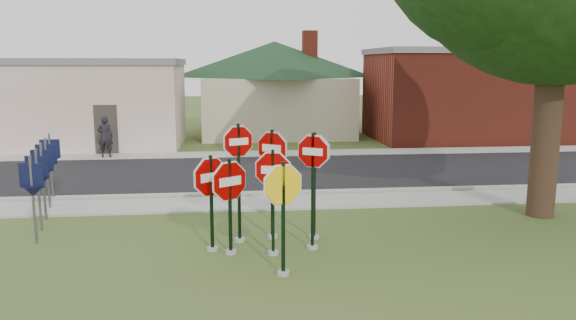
{
  "coord_description": "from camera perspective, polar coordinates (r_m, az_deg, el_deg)",
  "views": [
    {
      "loc": [
        -0.67,
        -10.11,
        3.98
      ],
      "look_at": [
        0.63,
        2.0,
        1.88
      ],
      "focal_mm": 35.0,
      "sensor_mm": 36.0,
      "label": 1
    }
  ],
  "objects": [
    {
      "name": "ground",
      "position": [
        10.89,
        -2.2,
        -11.66
      ],
      "size": [
        120.0,
        120.0,
        0.0
      ],
      "primitive_type": "plane",
      "color": "#364F1D",
      "rests_on": "ground"
    },
    {
      "name": "sidewalk_near",
      "position": [
        16.12,
        -3.54,
        -4.41
      ],
      "size": [
        60.0,
        1.6,
        0.06
      ],
      "primitive_type": "cube",
      "color": "#999991",
      "rests_on": "ground"
    },
    {
      "name": "road",
      "position": [
        20.51,
        -4.12,
        -1.36
      ],
      "size": [
        60.0,
        7.0,
        0.04
      ],
      "primitive_type": "cube",
      "color": "black",
      "rests_on": "ground"
    },
    {
      "name": "sidewalk_far",
      "position": [
        24.74,
        -4.47,
        0.58
      ],
      "size": [
        60.0,
        1.6,
        0.06
      ],
      "primitive_type": "cube",
      "color": "#999991",
      "rests_on": "ground"
    },
    {
      "name": "curb",
      "position": [
        17.08,
        -3.7,
        -3.46
      ],
      "size": [
        60.0,
        0.2,
        0.14
      ],
      "primitive_type": "cube",
      "color": "#999991",
      "rests_on": "ground"
    },
    {
      "name": "stop_sign_center",
      "position": [
        11.61,
        -1.54,
        -2.93
      ],
      "size": [
        1.02,
        0.24,
        2.34
      ],
      "color": "#98968D",
      "rests_on": "ground"
    },
    {
      "name": "stop_sign_yellow",
      "position": [
        10.49,
        -0.49,
        -4.5
      ],
      "size": [
        1.03,
        0.38,
        2.3
      ],
      "color": "#98968D",
      "rests_on": "ground"
    },
    {
      "name": "stop_sign_left",
      "position": [
        11.75,
        -5.93,
        -3.49
      ],
      "size": [
        0.98,
        0.67,
        2.15
      ],
      "color": "#98968D",
      "rests_on": "ground"
    },
    {
      "name": "stop_sign_right",
      "position": [
        11.94,
        2.54,
        -1.63
      ],
      "size": [
        0.85,
        0.5,
        2.63
      ],
      "color": "#98968D",
      "rests_on": "ground"
    },
    {
      "name": "stop_sign_back_right",
      "position": [
        12.67,
        -1.61,
        -0.91
      ],
      "size": [
        0.87,
        0.61,
        2.62
      ],
      "color": "#98968D",
      "rests_on": "ground"
    },
    {
      "name": "stop_sign_back_left",
      "position": [
        12.45,
        -5.03,
        -0.73
      ],
      "size": [
        0.91,
        0.38,
        2.78
      ],
      "color": "#98968D",
      "rests_on": "ground"
    },
    {
      "name": "stop_sign_far_right",
      "position": [
        12.66,
        2.7,
        -1.17
      ],
      "size": [
        0.87,
        0.54,
        2.56
      ],
      "color": "#98968D",
      "rests_on": "ground"
    },
    {
      "name": "stop_sign_far_left",
      "position": [
        11.98,
        -7.82,
        -3.07
      ],
      "size": [
        0.95,
        0.71,
        2.21
      ],
      "color": "#98968D",
      "rests_on": "ground"
    },
    {
      "name": "route_sign_row",
      "position": [
        15.6,
        -23.65,
        -1.22
      ],
      "size": [
        1.43,
        4.63,
        2.0
      ],
      "color": "#59595E",
      "rests_on": "ground"
    },
    {
      "name": "building_stucco",
      "position": [
        29.37,
        -22.67,
        5.47
      ],
      "size": [
        12.2,
        6.2,
        4.2
      ],
      "color": "silver",
      "rests_on": "ground"
    },
    {
      "name": "building_house",
      "position": [
        32.22,
        -1.36,
        9.2
      ],
      "size": [
        11.6,
        11.6,
        6.2
      ],
      "color": "#B9AD93",
      "rests_on": "ground"
    },
    {
      "name": "building_brick",
      "position": [
        31.33,
        17.88,
        6.45
      ],
      "size": [
        10.2,
        6.2,
        4.75
      ],
      "color": "maroon",
      "rests_on": "ground"
    },
    {
      "name": "bg_tree_right",
      "position": [
        42.66,
        26.52,
        10.94
      ],
      "size": [
        5.6,
        5.6,
        8.4
      ],
      "color": "#301F15",
      "rests_on": "ground"
    },
    {
      "name": "pedestrian",
      "position": [
        24.87,
        -18.08,
        2.28
      ],
      "size": [
        0.65,
        0.44,
        1.75
      ],
      "primitive_type": "imported",
      "rotation": [
        0.0,
        0.0,
        3.18
      ],
      "color": "black",
      "rests_on": "sidewalk_far"
    }
  ]
}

